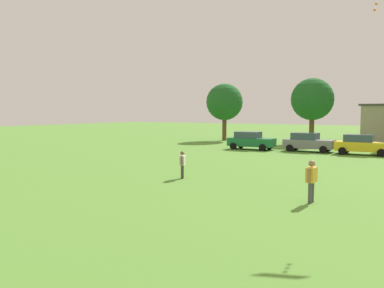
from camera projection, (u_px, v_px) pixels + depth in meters
name	position (u px, v px, depth m)	size (l,w,h in m)	color
ground_plane	(285.00, 158.00, 30.74)	(160.00, 160.00, 0.00)	#568C33
adult_bystander	(311.00, 178.00, 15.50)	(0.34, 0.80, 1.68)	#4C4C51
bystander_near_trees	(182.00, 162.00, 21.16)	(0.45, 0.64, 1.47)	#3F3833
parked_car_green_0	(251.00, 140.00, 37.52)	(4.30, 2.02, 1.68)	#196B38
parked_car_gray_1	(308.00, 142.00, 35.52)	(4.30, 2.02, 1.68)	slate
parked_car_yellow_2	(362.00, 144.00, 32.84)	(4.30, 2.02, 1.68)	yellow
tree_far_left	(225.00, 102.00, 48.89)	(4.51, 4.51, 7.02)	brown
tree_center	(312.00, 99.00, 44.08)	(4.68, 4.68, 7.30)	brown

